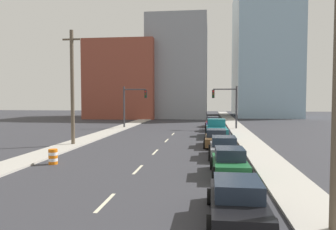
{
  "coord_description": "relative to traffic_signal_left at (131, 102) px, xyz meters",
  "views": [
    {
      "loc": [
        4.06,
        -3.06,
        4.15
      ],
      "look_at": [
        -0.55,
        33.82,
        2.2
      ],
      "focal_mm": 35.0,
      "sensor_mm": 36.0,
      "label": 1
    }
  ],
  "objects": [
    {
      "name": "sidewalk_left",
      "position": [
        -1.29,
        6.0,
        -3.58
      ],
      "size": [
        2.34,
        93.8,
        0.12
      ],
      "color": "#ADA89E",
      "rests_on": "ground"
    },
    {
      "name": "sidewalk_right",
      "position": [
        14.47,
        6.0,
        -3.58
      ],
      "size": [
        2.34,
        93.8,
        0.12
      ],
      "color": "#ADA89E",
      "rests_on": "ground"
    },
    {
      "name": "lane_stripe_at_9m",
      "position": [
        6.59,
        -31.59,
        -3.63
      ],
      "size": [
        0.16,
        2.4,
        0.01
      ],
      "primitive_type": "cube",
      "color": "beige",
      "rests_on": "ground"
    },
    {
      "name": "lane_stripe_at_15m",
      "position": [
        6.59,
        -25.55,
        -3.63
      ],
      "size": [
        0.16,
        2.4,
        0.01
      ],
      "primitive_type": "cube",
      "color": "beige",
      "rests_on": "ground"
    },
    {
      "name": "lane_stripe_at_22m",
      "position": [
        6.59,
        -19.37,
        -3.63
      ],
      "size": [
        0.16,
        2.4,
        0.01
      ],
      "primitive_type": "cube",
      "color": "beige",
      "rests_on": "ground"
    },
    {
      "name": "lane_stripe_at_28m",
      "position": [
        6.59,
        -12.54,
        -3.63
      ],
      "size": [
        0.16,
        2.4,
        0.01
      ],
      "primitive_type": "cube",
      "color": "beige",
      "rests_on": "ground"
    },
    {
      "name": "lane_stripe_at_34m",
      "position": [
        6.59,
        -6.77,
        -3.63
      ],
      "size": [
        0.16,
        2.4,
        0.01
      ],
      "primitive_type": "cube",
      "color": "beige",
      "rests_on": "ground"
    },
    {
      "name": "building_brick_left",
      "position": [
        -6.79,
        24.58,
        4.14
      ],
      "size": [
        14.0,
        16.0,
        15.56
      ],
      "color": "brown",
      "rests_on": "ground"
    },
    {
      "name": "building_office_center",
      "position": [
        4.17,
        28.58,
        6.69
      ],
      "size": [
        12.0,
        20.0,
        20.65
      ],
      "color": "gray",
      "rests_on": "ground"
    },
    {
      "name": "building_glass_right",
      "position": [
        22.95,
        32.58,
        10.53
      ],
      "size": [
        13.0,
        20.0,
        28.34
      ],
      "color": "#8CADC6",
      "rests_on": "ground"
    },
    {
      "name": "traffic_signal_left",
      "position": [
        0.0,
        0.0,
        0.0
      ],
      "size": [
        3.33,
        0.35,
        5.7
      ],
      "color": "#38383D",
      "rests_on": "ground"
    },
    {
      "name": "traffic_signal_right",
      "position": [
        13.33,
        0.0,
        0.0
      ],
      "size": [
        3.33,
        0.35,
        5.7
      ],
      "color": "#38383D",
      "rests_on": "ground"
    },
    {
      "name": "utility_pole_left_mid",
      "position": [
        -1.14,
        -16.72,
        1.48
      ],
      "size": [
        1.6,
        0.32,
        9.99
      ],
      "color": "brown",
      "rests_on": "ground"
    },
    {
      "name": "traffic_barrel",
      "position": [
        0.99,
        -24.71,
        -3.16
      ],
      "size": [
        0.56,
        0.56,
        0.95
      ],
      "color": "orange",
      "rests_on": "ground"
    },
    {
      "name": "sedan_black",
      "position": [
        11.64,
        -32.73,
        -3.01
      ],
      "size": [
        2.08,
        4.69,
        1.37
      ],
      "rotation": [
        0.0,
        0.0,
        -0.0
      ],
      "color": "black",
      "rests_on": "ground"
    },
    {
      "name": "sedan_green",
      "position": [
        11.78,
        -26.32,
        -2.96
      ],
      "size": [
        2.09,
        4.29,
        1.48
      ],
      "rotation": [
        0.0,
        0.0,
        0.03
      ],
      "color": "#1E6033",
      "rests_on": "ground"
    },
    {
      "name": "sedan_gray",
      "position": [
        11.71,
        -20.99,
        -2.97
      ],
      "size": [
        2.13,
        4.53,
        1.46
      ],
      "rotation": [
        0.0,
        0.0,
        -0.0
      ],
      "color": "slate",
      "rests_on": "ground"
    },
    {
      "name": "sedan_brown",
      "position": [
        11.28,
        -15.87,
        -2.97
      ],
      "size": [
        2.12,
        4.43,
        1.48
      ],
      "rotation": [
        0.0,
        0.0,
        -0.01
      ],
      "color": "brown",
      "rests_on": "ground"
    },
    {
      "name": "pickup_truck_teal",
      "position": [
        11.48,
        -8.82,
        -2.86
      ],
      "size": [
        2.47,
        5.82,
        1.88
      ],
      "rotation": [
        0.0,
        0.0,
        0.02
      ],
      "color": "#196B75",
      "rests_on": "ground"
    },
    {
      "name": "sedan_blue",
      "position": [
        11.23,
        -2.68,
        -2.95
      ],
      "size": [
        2.11,
        4.5,
        1.51
      ],
      "rotation": [
        0.0,
        0.0,
        0.02
      ],
      "color": "navy",
      "rests_on": "ground"
    },
    {
      "name": "sedan_red",
      "position": [
        11.23,
        3.42,
        -2.98
      ],
      "size": [
        2.19,
        4.82,
        1.45
      ],
      "rotation": [
        0.0,
        0.0,
        -0.04
      ],
      "color": "red",
      "rests_on": "ground"
    }
  ]
}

